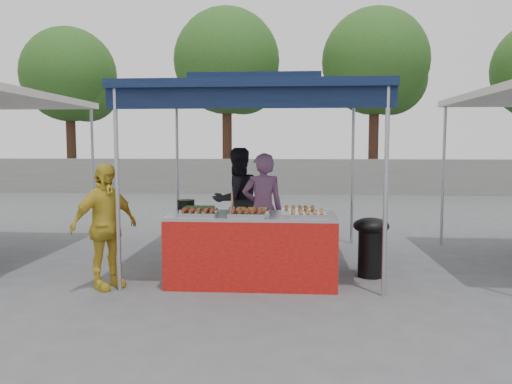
# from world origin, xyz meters

# --- Properties ---
(ground_plane) EXTENTS (80.00, 80.00, 0.00)m
(ground_plane) POSITION_xyz_m (0.00, 0.00, 0.00)
(ground_plane) COLOR #525355
(back_wall) EXTENTS (40.00, 0.25, 1.20)m
(back_wall) POSITION_xyz_m (0.00, 11.00, 0.60)
(back_wall) COLOR slate
(back_wall) RESTS_ON ground_plane
(main_canopy) EXTENTS (3.20, 3.20, 2.57)m
(main_canopy) POSITION_xyz_m (0.00, 0.97, 2.37)
(main_canopy) COLOR #ACADB3
(main_canopy) RESTS_ON ground_plane
(tree_0) EXTENTS (3.63, 3.59, 6.16)m
(tree_0) POSITION_xyz_m (-7.94, 12.98, 4.21)
(tree_0) COLOR #3B2317
(tree_0) RESTS_ON ground_plane
(tree_1) EXTENTS (3.93, 3.93, 6.76)m
(tree_1) POSITION_xyz_m (-1.82, 12.89, 4.63)
(tree_1) COLOR #3B2317
(tree_1) RESTS_ON ground_plane
(tree_2) EXTENTS (3.85, 3.85, 6.62)m
(tree_2) POSITION_xyz_m (3.62, 12.73, 4.53)
(tree_2) COLOR #3B2317
(tree_2) RESTS_ON ground_plane
(vendor_table) EXTENTS (2.00, 0.80, 0.85)m
(vendor_table) POSITION_xyz_m (0.00, -0.10, 0.43)
(vendor_table) COLOR #B21611
(vendor_table) RESTS_ON ground_plane
(food_tray_fl) EXTENTS (0.42, 0.30, 0.07)m
(food_tray_fl) POSITION_xyz_m (-0.60, -0.32, 0.88)
(food_tray_fl) COLOR #B8B8BC
(food_tray_fl) RESTS_ON vendor_table
(food_tray_fm) EXTENTS (0.42, 0.30, 0.07)m
(food_tray_fm) POSITION_xyz_m (-0.04, -0.34, 0.88)
(food_tray_fm) COLOR #B8B8BC
(food_tray_fm) RESTS_ON vendor_table
(food_tray_fr) EXTENTS (0.42, 0.30, 0.07)m
(food_tray_fr) POSITION_xyz_m (0.66, -0.32, 0.88)
(food_tray_fr) COLOR #B8B8BC
(food_tray_fr) RESTS_ON vendor_table
(food_tray_bl) EXTENTS (0.42, 0.30, 0.07)m
(food_tray_bl) POSITION_xyz_m (-0.66, -0.02, 0.88)
(food_tray_bl) COLOR #B8B8BC
(food_tray_bl) RESTS_ON vendor_table
(food_tray_bm) EXTENTS (0.42, 0.30, 0.07)m
(food_tray_bm) POSITION_xyz_m (-0.01, -0.04, 0.88)
(food_tray_bm) COLOR #B8B8BC
(food_tray_bm) RESTS_ON vendor_table
(food_tray_br) EXTENTS (0.42, 0.30, 0.07)m
(food_tray_br) POSITION_xyz_m (0.57, -0.02, 0.88)
(food_tray_br) COLOR #B8B8BC
(food_tray_br) RESTS_ON vendor_table
(cooking_pot) EXTENTS (0.22, 0.22, 0.13)m
(cooking_pot) POSITION_xyz_m (-0.87, 0.24, 0.91)
(cooking_pot) COLOR black
(cooking_pot) RESTS_ON vendor_table
(skewer_cup) EXTENTS (0.07, 0.07, 0.09)m
(skewer_cup) POSITION_xyz_m (-0.23, -0.20, 0.90)
(skewer_cup) COLOR #ACADB3
(skewer_cup) RESTS_ON vendor_table
(wok_burner) EXTENTS (0.45, 0.45, 0.76)m
(wok_burner) POSITION_xyz_m (1.48, 0.32, 0.45)
(wok_burner) COLOR black
(wok_burner) RESTS_ON ground_plane
(crate_left) EXTENTS (0.52, 0.36, 0.31)m
(crate_left) POSITION_xyz_m (-0.48, 0.68, 0.15)
(crate_left) COLOR #123595
(crate_left) RESTS_ON ground_plane
(crate_right) EXTENTS (0.48, 0.33, 0.29)m
(crate_right) POSITION_xyz_m (0.34, 0.50, 0.14)
(crate_right) COLOR #123595
(crate_right) RESTS_ON ground_plane
(crate_stacked) EXTENTS (0.45, 0.32, 0.27)m
(crate_stacked) POSITION_xyz_m (0.34, 0.50, 0.42)
(crate_stacked) COLOR #123595
(crate_stacked) RESTS_ON crate_right
(vendor_woman) EXTENTS (0.63, 0.48, 1.56)m
(vendor_woman) POSITION_xyz_m (0.07, 0.88, 0.78)
(vendor_woman) COLOR #7E5075
(vendor_woman) RESTS_ON ground_plane
(helper_man) EXTENTS (1.00, 0.95, 1.63)m
(helper_man) POSITION_xyz_m (-0.37, 1.62, 0.82)
(helper_man) COLOR black
(helper_man) RESTS_ON ground_plane
(customer_person) EXTENTS (0.79, 0.91, 1.47)m
(customer_person) POSITION_xyz_m (-1.69, -0.41, 0.73)
(customer_person) COLOR gold
(customer_person) RESTS_ON ground_plane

